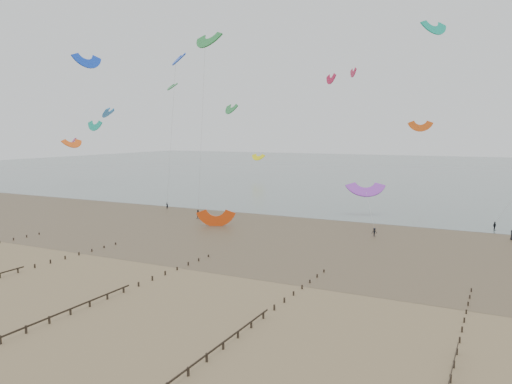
# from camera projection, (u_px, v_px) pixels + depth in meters

# --- Properties ---
(ground) EXTENTS (500.00, 500.00, 0.00)m
(ground) POSITION_uv_depth(u_px,v_px,m) (134.00, 274.00, 65.21)
(ground) COLOR brown
(ground) RESTS_ON ground
(sea_and_shore) EXTENTS (500.00, 665.00, 0.03)m
(sea_and_shore) POSITION_uv_depth(u_px,v_px,m) (234.00, 227.00, 97.54)
(sea_and_shore) COLOR #475654
(sea_and_shore) RESTS_ON ground
(groynes) EXTENTS (72.16, 50.16, 1.00)m
(groynes) POSITION_uv_depth(u_px,v_px,m) (31.00, 327.00, 46.48)
(groynes) COLOR black
(groynes) RESTS_ON ground
(kitesurfer_lead) EXTENTS (0.60, 0.40, 1.63)m
(kitesurfer_lead) POSITION_uv_depth(u_px,v_px,m) (167.00, 206.00, 119.55)
(kitesurfer_lead) COLOR black
(kitesurfer_lead) RESTS_ON ground
(kitesurfers) EXTENTS (94.94, 22.73, 1.89)m
(kitesurfers) POSITION_uv_depth(u_px,v_px,m) (482.00, 229.00, 90.73)
(kitesurfers) COLOR black
(kitesurfers) RESTS_ON ground
(grounded_kite) EXTENTS (7.86, 7.15, 3.51)m
(grounded_kite) POSITION_uv_depth(u_px,v_px,m) (216.00, 226.00, 98.29)
(grounded_kite) COLOR #E9440E
(grounded_kite) RESTS_ON ground
(kites_airborne) EXTENTS (232.80, 121.93, 42.31)m
(kites_airborne) POSITION_uv_depth(u_px,v_px,m) (279.00, 109.00, 151.96)
(kites_airborne) COLOR purple
(kites_airborne) RESTS_ON ground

